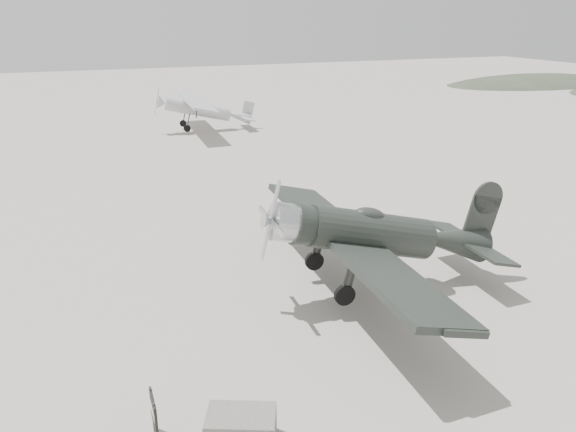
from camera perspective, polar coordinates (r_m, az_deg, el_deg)
name	(u,v)px	position (r m, az deg, el deg)	size (l,w,h in m)	color
ground	(311,253)	(21.97, 2.31, -3.76)	(160.00, 160.00, 0.00)	gray
hill_northeast	(536,83)	(82.89, 23.87, 12.23)	(32.00, 16.00, 5.20)	#343D2C
lowwing_monoplane	(381,235)	(18.59, 9.39, -1.88)	(8.41, 11.72, 3.79)	black
highwing_monoplane	(202,107)	(45.11, -8.75, 10.93)	(7.61, 10.72, 3.05)	#A2A6A8
equipment_block	(241,429)	(13.02, -4.78, -20.72)	(1.49, 0.93, 0.75)	#5F5C58
sign_board	(154,414)	(13.17, -13.46, -18.93)	(0.07, 0.80, 1.15)	#333333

